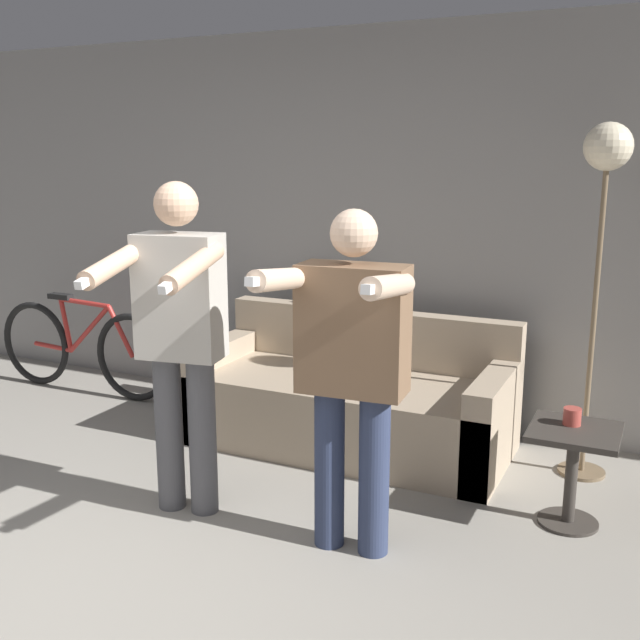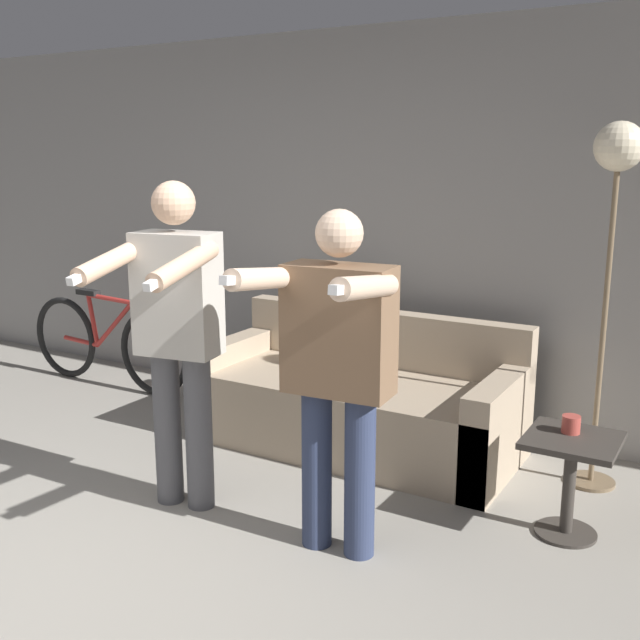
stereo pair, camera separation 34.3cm
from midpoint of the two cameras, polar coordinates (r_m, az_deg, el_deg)
ground_plane at (r=3.42m, az=-19.84°, el=-19.99°), size 16.00×16.00×0.00m
wall_back at (r=5.20m, az=4.03°, el=7.12°), size 10.00×0.05×2.60m
couch at (r=4.70m, az=5.00°, el=-6.38°), size 1.97×0.88×0.80m
person_left at (r=3.74m, az=-8.32°, el=-0.51°), size 0.56×0.73×1.67m
person_right at (r=3.27m, az=4.29°, el=-3.11°), size 0.58×0.70×1.57m
cat at (r=4.94m, az=4.08°, el=1.82°), size 0.50×0.12×0.17m
floor_lamp at (r=4.21m, az=23.83°, el=9.13°), size 0.26×0.26×1.96m
side_table at (r=3.85m, az=21.04°, el=-10.37°), size 0.42×0.42×0.50m
cup at (r=3.83m, az=21.07°, el=-7.47°), size 0.09×0.09×0.08m
bicycle at (r=6.01m, az=-14.31°, el=-1.72°), size 1.62×0.07×0.75m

